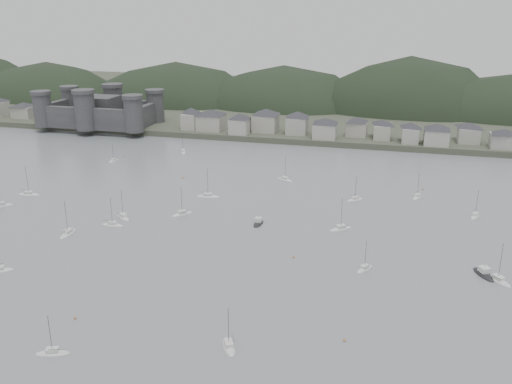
# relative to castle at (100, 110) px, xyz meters

# --- Properties ---
(ground) EXTENTS (900.00, 900.00, 0.00)m
(ground) POSITION_rel_castle_xyz_m (120.00, -179.80, -10.96)
(ground) COLOR slate
(ground) RESTS_ON ground
(far_shore_land) EXTENTS (900.00, 250.00, 3.00)m
(far_shore_land) POSITION_rel_castle_xyz_m (120.00, 115.20, -9.46)
(far_shore_land) COLOR #383D2D
(far_shore_land) RESTS_ON ground
(forested_ridge) EXTENTS (851.55, 103.94, 102.57)m
(forested_ridge) POSITION_rel_castle_xyz_m (124.83, 89.60, -22.25)
(forested_ridge) COLOR black
(forested_ridge) RESTS_ON ground
(castle) EXTENTS (66.00, 43.00, 20.00)m
(castle) POSITION_rel_castle_xyz_m (0.00, 0.00, 0.00)
(castle) COLOR #343437
(castle) RESTS_ON far_shore_land
(waterfront_town) EXTENTS (451.48, 28.46, 12.92)m
(waterfront_town) POSITION_rel_castle_xyz_m (170.59, 3.54, -2.30)
(waterfront_town) COLOR #A1A093
(waterfront_town) RESTS_ON far_shore_land
(moored_fleet) EXTENTS (219.77, 167.89, 12.44)m
(moored_fleet) POSITION_rel_castle_xyz_m (109.66, -122.36, -10.79)
(moored_fleet) COLOR silver
(moored_fleet) RESTS_ON ground
(motor_launch_near) EXTENTS (6.63, 9.14, 4.05)m
(motor_launch_near) POSITION_rel_castle_xyz_m (191.98, -139.39, -10.68)
(motor_launch_near) COLOR black
(motor_launch_near) RESTS_ON ground
(motor_launch_far) EXTENTS (2.89, 7.40, 3.76)m
(motor_launch_far) POSITION_rel_castle_xyz_m (124.61, -119.22, -10.67)
(motor_launch_far) COLOR black
(motor_launch_far) RESTS_ON ground
(mooring_buoys) EXTENTS (136.57, 133.89, 0.70)m
(mooring_buoys) POSITION_rel_castle_xyz_m (106.49, -122.36, -10.81)
(mooring_buoys) COLOR #AF6D3A
(mooring_buoys) RESTS_ON ground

